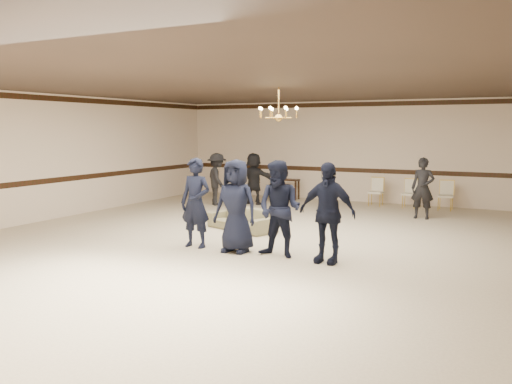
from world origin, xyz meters
TOP-DOWN VIEW (x-y plane):
  - room at (0.00, 0.00)m, footprint 12.01×14.01m
  - chair_rail at (0.00, 6.99)m, footprint 12.00×0.02m
  - crown_molding at (0.00, 6.99)m, footprint 12.00×0.02m
  - chandelier at (0.00, 1.00)m, footprint 0.94×0.94m
  - boy_a at (-0.90, -0.91)m, footprint 0.64×0.43m
  - boy_b at (-0.00, -0.91)m, footprint 0.87×0.58m
  - boy_c at (0.90, -0.91)m, footprint 0.91×0.73m
  - boy_d at (1.80, -0.91)m, footprint 1.06×0.50m
  - settee at (-0.95, 1.07)m, footprint 1.86×1.24m
  - adult_left at (-3.52, 4.24)m, footprint 1.15×1.13m
  - adult_mid at (-2.62, 4.94)m, footprint 1.48×0.50m
  - adult_right at (2.48, 4.54)m, footprint 0.58×0.39m
  - banquet_chair_left at (0.83, 6.28)m, footprint 0.43×0.43m
  - banquet_chair_mid at (1.83, 6.28)m, footprint 0.43×0.43m
  - banquet_chair_right at (2.83, 6.28)m, footprint 0.44×0.44m
  - console_table at (-2.17, 6.48)m, footprint 0.82×0.39m

SIDE VIEW (x-z plane):
  - settee at x=-0.95m, z-range 0.00..0.51m
  - console_table at x=-2.17m, z-range 0.00..0.67m
  - banquet_chair_left at x=0.83m, z-range 0.00..0.84m
  - banquet_chair_mid at x=1.83m, z-range 0.00..0.84m
  - banquet_chair_right at x=2.83m, z-range 0.00..0.84m
  - adult_left at x=-3.52m, z-range 0.00..1.59m
  - adult_mid at x=-2.62m, z-range 0.00..1.59m
  - adult_right at x=2.48m, z-range 0.00..1.59m
  - boy_a at x=-0.90m, z-range 0.00..1.76m
  - boy_b at x=0.00m, z-range 0.00..1.76m
  - boy_c at x=0.90m, z-range 0.00..1.76m
  - boy_d at x=1.80m, z-range 0.00..1.76m
  - chair_rail at x=0.00m, z-range 0.93..1.07m
  - room at x=0.00m, z-range -0.01..3.20m
  - chandelier at x=0.00m, z-range 2.43..3.32m
  - crown_molding at x=0.00m, z-range 3.01..3.15m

